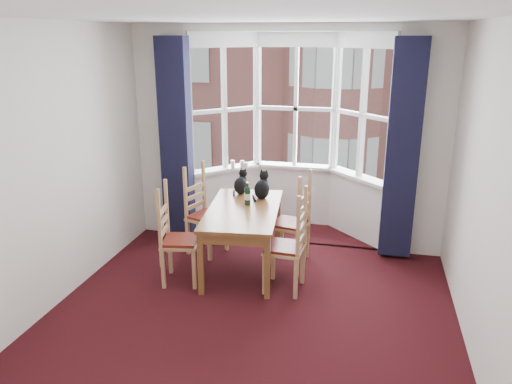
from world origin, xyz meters
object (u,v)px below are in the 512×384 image
(chair_left_far, at_px, (201,216))
(cat_left, at_px, (241,184))
(chair_right_far, at_px, (297,226))
(cat_right, at_px, (262,188))
(dining_table, at_px, (243,215))
(candle_extra, at_px, (246,165))
(wine_bottle, at_px, (248,195))
(candle_tall, at_px, (233,164))
(chair_right_near, at_px, (293,250))
(candle_short, at_px, (242,164))
(chair_left_near, at_px, (173,242))

(chair_left_far, relative_size, cat_left, 2.83)
(chair_right_far, distance_m, cat_right, 0.63)
(chair_right_far, xyz_separation_m, cat_right, (-0.46, 0.14, 0.41))
(dining_table, height_order, candle_extra, candle_extra)
(dining_table, bearing_deg, wine_bottle, 82.79)
(wine_bottle, xyz_separation_m, candle_tall, (-0.49, 1.11, 0.06))
(chair_right_near, distance_m, wine_bottle, 0.93)
(chair_right_far, distance_m, candle_short, 1.44)
(cat_left, distance_m, wine_bottle, 0.46)
(candle_tall, distance_m, candle_extra, 0.19)
(chair_left_near, bearing_deg, chair_left_far, 87.30)
(chair_left_far, xyz_separation_m, chair_right_near, (1.29, -0.76, 0.00))
(chair_left_near, height_order, chair_left_far, same)
(dining_table, bearing_deg, candle_extra, 102.64)
(chair_right_far, bearing_deg, wine_bottle, -166.29)
(chair_right_far, relative_size, wine_bottle, 3.33)
(chair_right_far, bearing_deg, cat_right, 162.79)
(chair_right_near, relative_size, cat_left, 2.83)
(dining_table, xyz_separation_m, cat_right, (0.13, 0.42, 0.22))
(chair_left_far, bearing_deg, chair_right_far, -2.86)
(chair_right_far, height_order, wine_bottle, wine_bottle)
(chair_left_near, distance_m, candle_short, 1.88)
(candle_extra, bearing_deg, chair_right_far, -49.25)
(chair_right_far, distance_m, candle_extra, 1.42)
(dining_table, distance_m, wine_bottle, 0.25)
(cat_right, bearing_deg, wine_bottle, -111.91)
(chair_left_near, height_order, candle_short, candle_short)
(chair_right_far, xyz_separation_m, candle_extra, (-0.88, 1.02, 0.44))
(chair_right_near, distance_m, cat_right, 1.07)
(cat_right, height_order, candle_extra, cat_right)
(dining_table, xyz_separation_m, cat_left, (-0.17, 0.56, 0.21))
(chair_left_near, bearing_deg, dining_table, 36.98)
(dining_table, height_order, cat_left, cat_left)
(chair_left_far, bearing_deg, dining_table, -28.09)
(chair_left_far, bearing_deg, candle_short, 72.70)
(cat_left, height_order, candle_tall, cat_left)
(cat_left, relative_size, cat_right, 0.91)
(candle_tall, bearing_deg, chair_left_near, -96.62)
(dining_table, bearing_deg, cat_left, 107.08)
(chair_left_near, xyz_separation_m, candle_short, (0.33, 1.79, 0.45))
(cat_right, height_order, wine_bottle, cat_right)
(chair_right_near, distance_m, cat_left, 1.33)
(candle_short, height_order, candle_extra, candle_short)
(chair_left_far, bearing_deg, chair_right_near, -30.48)
(chair_left_near, height_order, candle_extra, candle_extra)
(chair_left_near, relative_size, chair_right_far, 1.00)
(candle_short, bearing_deg, chair_right_near, -59.63)
(chair_right_far, bearing_deg, cat_left, 160.02)
(dining_table, bearing_deg, candle_short, 105.06)
(cat_right, distance_m, wine_bottle, 0.30)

